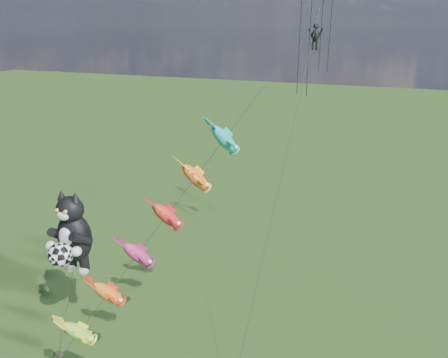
% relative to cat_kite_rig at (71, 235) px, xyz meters
% --- Properties ---
extents(cat_kite_rig, '(2.77, 4.20, 10.78)m').
position_rel_cat_kite_rig_xyz_m(cat_kite_rig, '(0.00, 0.00, 0.00)').
color(cat_kite_rig, brown).
rests_on(cat_kite_rig, ground).
extents(fish_windsock_rig, '(10.92, 11.81, 17.79)m').
position_rel_cat_kite_rig_xyz_m(fish_windsock_rig, '(7.46, -2.00, 2.25)').
color(fish_windsock_rig, brown).
rests_on(fish_windsock_rig, ground).
extents(parafoil_rig, '(2.10, 17.55, 27.24)m').
position_rel_cat_kite_rig_xyz_m(parafoil_rig, '(13.07, 12.55, 12.92)').
color(parafoil_rig, brown).
rests_on(parafoil_rig, ground).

